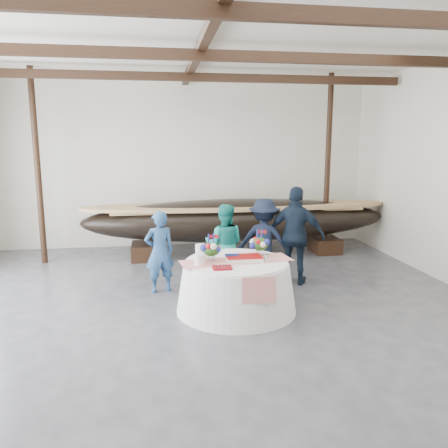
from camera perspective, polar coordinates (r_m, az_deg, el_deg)
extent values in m
cube|color=#3D3D42|center=(6.73, -1.32, -14.33)|extent=(10.00, 12.00, 0.01)
cube|color=silver|center=(12.09, -5.00, 7.82)|extent=(10.00, 0.02, 4.50)
cube|color=white|center=(6.32, -1.51, 25.87)|extent=(10.00, 12.00, 0.01)
cube|color=black|center=(5.30, -0.01, 26.07)|extent=(9.80, 0.12, 0.18)
cube|color=black|center=(7.72, -2.97, 21.16)|extent=(9.80, 0.12, 0.18)
cube|color=black|center=(10.18, -4.44, 18.59)|extent=(9.80, 0.12, 0.18)
cube|color=black|center=(6.29, -1.50, 24.81)|extent=(0.15, 11.76, 0.15)
cylinder|color=black|center=(10.98, -23.17, 6.73)|extent=(0.14, 0.14, 4.50)
cylinder|color=black|center=(11.46, 13.38, 7.42)|extent=(0.14, 0.14, 4.50)
cube|color=black|center=(10.95, -10.19, -3.50)|extent=(0.67, 0.87, 0.39)
cube|color=black|center=(11.75, 12.98, -2.64)|extent=(0.67, 0.87, 0.39)
ellipsoid|color=black|center=(10.97, 1.83, 0.55)|extent=(7.70, 1.54, 1.06)
cube|color=#9E7A4C|center=(10.92, 1.84, 2.04)|extent=(6.16, 1.01, 0.06)
cone|color=white|center=(7.51, 1.61, -8.14)|extent=(2.04, 2.04, 0.84)
cylinder|color=white|center=(7.38, 1.63, -4.97)|extent=(1.73, 1.73, 0.04)
cube|color=red|center=(7.38, 1.63, -4.80)|extent=(1.94, 0.81, 0.01)
cube|color=white|center=(7.37, 2.61, -4.56)|extent=(0.60, 0.40, 0.07)
cylinder|color=white|center=(7.13, -3.18, -4.63)|extent=(0.18, 0.18, 0.18)
cylinder|color=white|center=(7.58, -3.09, -3.52)|extent=(0.18, 0.18, 0.23)
cube|color=maroon|center=(6.93, -0.26, -5.72)|extent=(0.30, 0.24, 0.03)
cone|color=silver|center=(7.35, 5.55, -4.45)|extent=(0.09, 0.09, 0.12)
imported|color=navy|center=(8.40, -8.42, -3.62)|extent=(0.65, 0.52, 1.58)
imported|color=teal|center=(8.78, 0.04, -2.67)|extent=(0.93, 0.81, 1.63)
imported|color=black|center=(8.98, 5.26, -2.14)|extent=(1.26, 0.97, 1.72)
imported|color=black|center=(8.85, 9.38, -1.55)|extent=(1.25, 0.99, 1.98)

